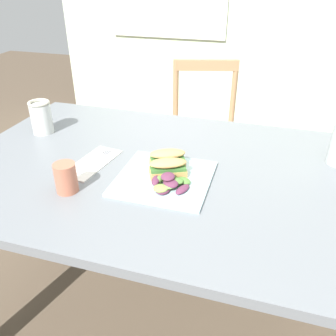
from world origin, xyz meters
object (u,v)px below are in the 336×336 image
sandwich_half_front (168,167)px  fork_on_napkin (96,160)px  sandwich_half_back (167,158)px  mason_jar_iced_tea (42,119)px  dining_table (161,195)px  cup_extra_side (66,178)px  chair_wooden_far (204,139)px  plate_lunch (164,178)px

sandwich_half_front → fork_on_napkin: bearing=173.1°
sandwich_half_back → mason_jar_iced_tea: bearing=166.7°
dining_table → sandwich_half_front: (0.04, -0.06, 0.15)m
dining_table → fork_on_napkin: 0.26m
mason_jar_iced_tea → sandwich_half_back: bearing=-13.3°
mason_jar_iced_tea → cup_extra_side: mason_jar_iced_tea is taller
chair_wooden_far → fork_on_napkin: 0.97m
dining_table → sandwich_half_front: 0.17m
chair_wooden_far → cup_extra_side: 1.15m
chair_wooden_far → plate_lunch: chair_wooden_far is taller
sandwich_half_back → fork_on_napkin: (-0.25, -0.03, -0.03)m
chair_wooden_far → plate_lunch: size_ratio=3.03×
chair_wooden_far → sandwich_half_front: chair_wooden_far is taller
dining_table → fork_on_napkin: bearing=-172.7°
fork_on_napkin → cup_extra_side: bearing=-88.7°
sandwich_half_front → cup_extra_side: cup_extra_side is taller
dining_table → mason_jar_iced_tea: bearing=166.4°
dining_table → sandwich_half_back: (0.02, -0.00, 0.15)m
dining_table → mason_jar_iced_tea: size_ratio=10.74×
mason_jar_iced_tea → cup_extra_side: bearing=-47.8°
sandwich_half_front → cup_extra_side: size_ratio=1.43×
fork_on_napkin → mason_jar_iced_tea: mason_jar_iced_tea is taller
dining_table → fork_on_napkin: (-0.23, -0.03, 0.12)m
plate_lunch → sandwich_half_back: size_ratio=2.21×
chair_wooden_far → sandwich_half_back: (0.04, -0.87, 0.33)m
sandwich_half_front → fork_on_napkin: 0.27m
chair_wooden_far → plate_lunch: (0.05, -0.94, 0.30)m
fork_on_napkin → cup_extra_side: cup_extra_side is taller
plate_lunch → sandwich_half_front: 0.04m
fork_on_napkin → cup_extra_side: size_ratio=2.04×
chair_wooden_far → plate_lunch: bearing=-86.9°
sandwich_half_back → mason_jar_iced_tea: (-0.56, 0.13, 0.02)m
dining_table → sandwich_half_back: sandwich_half_back is taller
dining_table → fork_on_napkin: size_ratio=7.54×
sandwich_half_front → mason_jar_iced_tea: mason_jar_iced_tea is taller
sandwich_half_back → fork_on_napkin: size_ratio=0.70×
plate_lunch → sandwich_half_back: bearing=99.5°
chair_wooden_far → cup_extra_side: (-0.21, -1.09, 0.34)m
sandwich_half_back → fork_on_napkin: 0.25m
sandwich_half_front → fork_on_napkin: sandwich_half_front is taller
fork_on_napkin → plate_lunch: bearing=-10.2°
sandwich_half_front → plate_lunch: bearing=-116.4°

